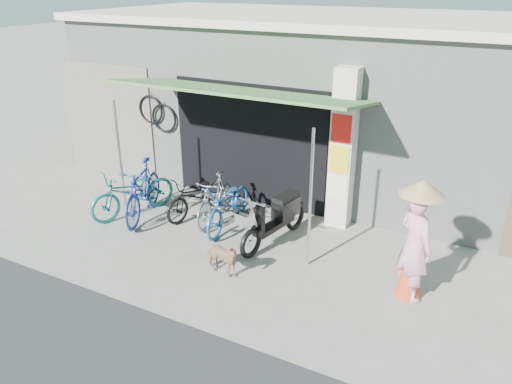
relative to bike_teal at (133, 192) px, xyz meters
The scene contains 13 objects.
ground 3.08m from the bike_teal, 17.31° to the right, with size 80.00×80.00×0.00m, color gray.
bicycle_shop 5.27m from the bike_teal, 55.29° to the left, with size 12.30×5.30×3.66m.
shop_pillar 4.18m from the bike_teal, 22.32° to the left, with size 0.42×0.44×3.00m.
awning 2.94m from the bike_teal, 19.83° to the left, with size 4.60×1.88×2.72m.
neighbour_left 2.81m from the bike_teal, 141.21° to the left, with size 2.60×0.06×2.60m, color #6B665B.
bike_teal is the anchor object (origin of this frame).
bike_blue 0.25m from the bike_teal, ahead, with size 0.53×1.87×1.13m, color navy.
bike_black 1.27m from the bike_teal, 26.73° to the left, with size 0.56×1.60×0.84m, color black.
bike_silver 1.66m from the bike_teal, 18.34° to the left, with size 0.44×1.57×0.94m, color #B1B1B6.
bike_navy 2.00m from the bike_teal, 12.50° to the left, with size 0.62×1.77×0.93m, color #225C9D.
street_dog 2.92m from the bike_teal, 21.85° to the right, with size 0.32×0.70×0.59m, color tan.
moped 3.01m from the bike_teal, ahead, with size 0.63×1.83×1.05m.
nun 5.51m from the bike_teal, ahead, with size 0.74×0.70×1.88m.
Camera 1 is at (3.48, -5.97, 4.43)m, focal length 35.00 mm.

